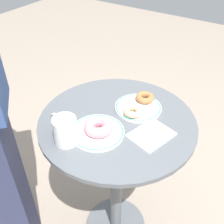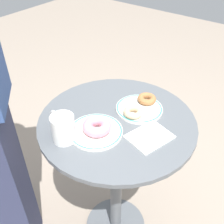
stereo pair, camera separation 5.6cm
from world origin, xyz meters
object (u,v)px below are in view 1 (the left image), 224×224
(plate_left, at_px, (97,132))
(paper_napkin, at_px, (151,135))
(plate_right, at_px, (138,107))
(donut_pink_frosted, at_px, (99,127))
(coffee_mug, at_px, (65,130))
(cafe_table, at_px, (117,163))
(donut_glazed, at_px, (133,111))
(donut_cinnamon, at_px, (145,98))

(plate_left, xyz_separation_m, paper_napkin, (0.10, -0.17, -0.00))
(plate_right, relative_size, donut_pink_frosted, 1.80)
(paper_napkin, xyz_separation_m, coffee_mug, (-0.19, 0.24, 0.05))
(donut_pink_frosted, bearing_deg, cafe_table, -7.87)
(plate_left, distance_m, donut_glazed, 0.17)
(coffee_mug, bearing_deg, donut_glazed, -27.12)
(plate_right, bearing_deg, cafe_table, 162.39)
(cafe_table, height_order, plate_left, plate_left)
(donut_glazed, bearing_deg, donut_cinnamon, 2.20)
(paper_napkin, bearing_deg, donut_glazed, 61.54)
(donut_pink_frosted, bearing_deg, donut_cinnamon, -10.59)
(donut_pink_frosted, distance_m, coffee_mug, 0.12)
(cafe_table, distance_m, donut_pink_frosted, 0.30)
(cafe_table, xyz_separation_m, paper_napkin, (-0.01, -0.15, 0.25))
(coffee_mug, bearing_deg, paper_napkin, -51.73)
(plate_left, relative_size, donut_glazed, 2.56)
(donut_cinnamon, distance_m, donut_glazed, 0.11)
(plate_left, distance_m, donut_cinnamon, 0.27)
(plate_right, relative_size, donut_glazed, 2.46)
(plate_left, height_order, donut_pink_frosted, donut_pink_frosted)
(plate_left, height_order, plate_right, same)
(cafe_table, relative_size, donut_cinnamon, 10.13)
(paper_napkin, distance_m, coffee_mug, 0.31)
(plate_right, height_order, donut_glazed, donut_glazed)
(cafe_table, height_order, paper_napkin, paper_napkin)
(donut_cinnamon, height_order, donut_glazed, same)
(cafe_table, bearing_deg, plate_left, 169.83)
(cafe_table, bearing_deg, plate_right, -17.61)
(donut_glazed, distance_m, paper_napkin, 0.13)
(cafe_table, xyz_separation_m, donut_pink_frosted, (-0.10, 0.01, 0.28))
(donut_cinnamon, relative_size, coffee_mug, 0.61)
(plate_right, height_order, donut_cinnamon, donut_cinnamon)
(plate_right, bearing_deg, coffee_mug, 158.05)
(cafe_table, distance_m, coffee_mug, 0.37)
(donut_cinnamon, relative_size, donut_glazed, 1.00)
(donut_pink_frosted, bearing_deg, plate_right, -12.89)
(donut_pink_frosted, height_order, donut_cinnamon, donut_pink_frosted)
(donut_cinnamon, bearing_deg, plate_left, 168.53)
(plate_left, relative_size, donut_pink_frosted, 1.87)
(donut_glazed, height_order, paper_napkin, donut_glazed)
(donut_pink_frosted, distance_m, donut_cinnamon, 0.26)
(donut_cinnamon, xyz_separation_m, coffee_mug, (-0.35, 0.12, 0.03))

